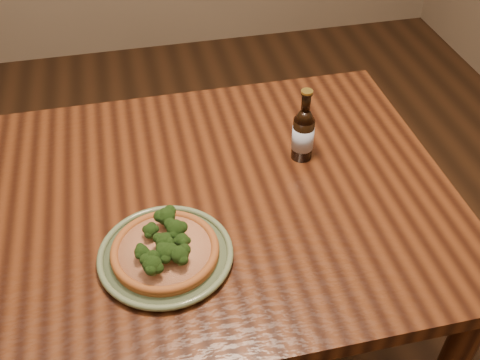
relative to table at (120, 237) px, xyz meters
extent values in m
cube|color=#4E2410|center=(0.00, 0.00, 0.07)|extent=(1.60, 0.90, 0.04)
cylinder|color=#4E2410|center=(0.73, 0.38, -0.30)|extent=(0.07, 0.07, 0.71)
cylinder|color=#637450|center=(0.10, -0.17, 0.10)|extent=(0.26, 0.26, 0.01)
torus|color=#637450|center=(0.10, -0.17, 0.11)|extent=(0.28, 0.28, 0.01)
torus|color=#637450|center=(0.10, -0.17, 0.10)|extent=(0.23, 0.23, 0.01)
cylinder|color=#A25824|center=(0.10, -0.17, 0.11)|extent=(0.22, 0.22, 0.01)
torus|color=#A25824|center=(0.10, -0.17, 0.12)|extent=(0.23, 0.23, 0.02)
cylinder|color=#D4B782|center=(0.10, -0.17, 0.12)|extent=(0.19, 0.19, 0.01)
sphere|color=#2A4C17|center=(0.07, -0.13, 0.14)|extent=(0.04, 0.04, 0.03)
sphere|color=#2A4C17|center=(0.13, -0.14, 0.15)|extent=(0.05, 0.05, 0.04)
sphere|color=#2A4C17|center=(0.12, -0.22, 0.15)|extent=(0.04, 0.04, 0.04)
sphere|color=#2A4C17|center=(0.10, -0.20, 0.15)|extent=(0.05, 0.05, 0.04)
sphere|color=#2A4C17|center=(0.10, -0.17, 0.15)|extent=(0.04, 0.04, 0.03)
sphere|color=#2A4C17|center=(0.13, -0.17, 0.14)|extent=(0.03, 0.03, 0.03)
sphere|color=#2A4C17|center=(0.05, -0.19, 0.14)|extent=(0.04, 0.04, 0.03)
sphere|color=#2A4C17|center=(0.07, -0.23, 0.15)|extent=(0.05, 0.05, 0.04)
sphere|color=#2A4C17|center=(0.11, -0.10, 0.15)|extent=(0.05, 0.05, 0.04)
cylinder|color=black|center=(0.48, 0.09, 0.15)|extent=(0.05, 0.05, 0.12)
cone|color=black|center=(0.48, 0.09, 0.22)|extent=(0.05, 0.05, 0.03)
cylinder|color=black|center=(0.48, 0.09, 0.26)|extent=(0.02, 0.02, 0.05)
torus|color=black|center=(0.48, 0.09, 0.28)|extent=(0.03, 0.03, 0.00)
cylinder|color=#A58C33|center=(0.48, 0.09, 0.29)|extent=(0.03, 0.03, 0.01)
cylinder|color=silver|center=(0.48, 0.09, 0.15)|extent=(0.05, 0.05, 0.06)
camera|label=1|loc=(0.08, -0.95, 1.00)|focal=42.00mm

